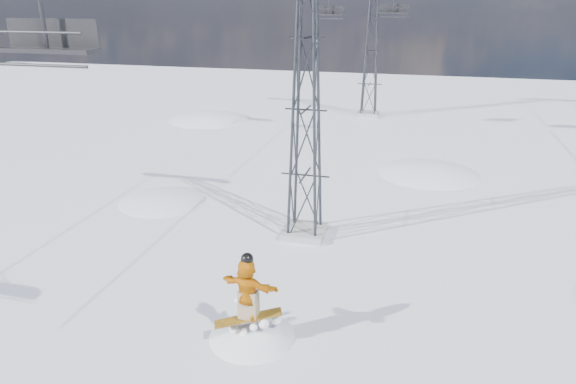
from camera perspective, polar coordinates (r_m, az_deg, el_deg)
name	(u,v)px	position (r m, az deg, el deg)	size (l,w,h in m)	color
ground	(219,344)	(16.08, -7.72, -16.39)	(120.00, 120.00, 0.00)	white
snow_terrain	(270,268)	(39.48, -1.97, -8.44)	(39.00, 37.00, 22.00)	white
lift_tower_near	(306,111)	(20.67, 2.01, 9.04)	(5.20, 1.80, 11.43)	#999999
lift_tower_far	(371,51)	(45.17, 9.25, 15.17)	(5.20, 1.80, 11.43)	#999999
snowboarder_jump	(253,379)	(17.26, -3.87, -20.04)	(4.40, 4.40, 6.93)	white
lift_chair_near	(48,39)	(10.56, -25.08, 15.19)	(1.89, 0.54, 2.34)	black
lift_chair_mid	(393,9)	(35.09, 11.64, 19.25)	(1.88, 0.54, 2.33)	black
lift_chair_far	(329,11)	(37.04, 4.57, 19.39)	(2.05, 0.59, 2.54)	black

